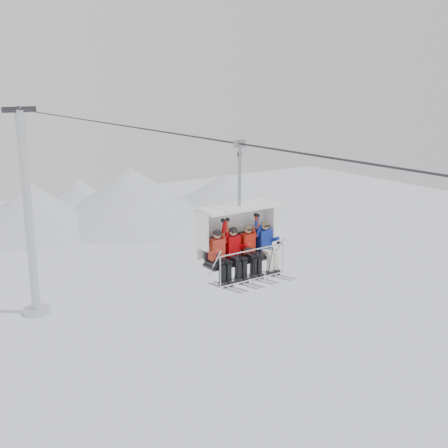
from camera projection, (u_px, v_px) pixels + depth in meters
lift_tower_right at (30, 229)px, 35.90m from camera, size 2.00×1.80×13.48m
haul_cable at (224, 141)px, 16.47m from camera, size 0.06×50.00×0.06m
chairlift_carrier at (237, 232)px, 16.60m from camera, size 2.48×1.17×3.98m
skier_far_left at (219, 254)px, 16.01m from camera, size 0.42×1.69×1.68m
skier_center_left at (235, 251)px, 16.31m from camera, size 0.42×1.69×1.68m
skier_center_right at (250, 248)px, 16.61m from camera, size 0.41×1.69×1.64m
skier_far_right at (266, 244)px, 16.96m from camera, size 0.42×1.69×1.68m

